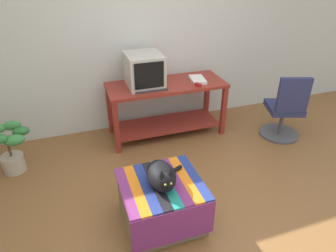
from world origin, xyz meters
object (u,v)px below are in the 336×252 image
at_px(keyboard, 150,89).
at_px(cat, 162,176).
at_px(desk, 166,100).
at_px(book, 198,80).
at_px(stapler, 197,84).
at_px(office_chair, 285,111).
at_px(ottoman_with_blanket, 162,203).
at_px(potted_plant, 9,148).
at_px(tv_monitor, 144,70).

distance_m(keyboard, cat, 1.44).
bearing_deg(desk, book, -6.26).
relative_size(keyboard, stapler, 3.64).
distance_m(book, office_chair, 1.21).
bearing_deg(ottoman_with_blanket, office_chair, 24.37).
xyz_separation_m(desk, cat, (-0.55, -1.52, 0.05)).
relative_size(keyboard, potted_plant, 0.68).
xyz_separation_m(potted_plant, office_chair, (3.32, -0.35, 0.07)).
bearing_deg(cat, book, 58.81).
relative_size(keyboard, book, 1.39).
relative_size(tv_monitor, stapler, 4.35).
distance_m(ottoman_with_blanket, office_chair, 2.17).
height_order(keyboard, book, book).
xyz_separation_m(keyboard, book, (0.66, 0.09, 0.01)).
xyz_separation_m(keyboard, stapler, (0.59, -0.07, 0.01)).
distance_m(tv_monitor, stapler, 0.68).
xyz_separation_m(tv_monitor, office_chair, (1.70, -0.63, -0.53)).
height_order(tv_monitor, keyboard, tv_monitor).
distance_m(desk, potted_plant, 1.92).
bearing_deg(keyboard, tv_monitor, 99.25).
bearing_deg(keyboard, office_chair, -14.98).
xyz_separation_m(ottoman_with_blanket, stapler, (0.89, 1.30, 0.52)).
bearing_deg(potted_plant, keyboard, 4.07).
height_order(cat, stapler, stapler).
distance_m(office_chair, stapler, 1.21).
xyz_separation_m(keyboard, office_chair, (1.67, -0.47, -0.35)).
xyz_separation_m(book, stapler, (-0.07, -0.15, -0.00)).
xyz_separation_m(book, potted_plant, (-2.31, -0.20, -0.43)).
relative_size(office_chair, stapler, 8.09).
bearing_deg(keyboard, stapler, -5.74).
bearing_deg(tv_monitor, keyboard, -81.03).
bearing_deg(tv_monitor, office_chair, -20.05).
xyz_separation_m(office_chair, stapler, (-1.08, 0.40, 0.36)).
distance_m(keyboard, ottoman_with_blanket, 1.49).
bearing_deg(office_chair, book, -10.17).
xyz_separation_m(keyboard, potted_plant, (-1.65, -0.12, -0.42)).
xyz_separation_m(cat, potted_plant, (-1.34, 1.27, -0.23)).
distance_m(cat, potted_plant, 1.86).
bearing_deg(keyboard, desk, 28.92).
height_order(ottoman_with_blanket, potted_plant, potted_plant).
xyz_separation_m(desk, stapler, (0.34, -0.20, 0.25)).
distance_m(tv_monitor, book, 0.71).
height_order(cat, potted_plant, cat).
bearing_deg(desk, potted_plant, -172.06).
height_order(keyboard, ottoman_with_blanket, keyboard).
distance_m(desk, ottoman_with_blanket, 1.62).
xyz_separation_m(tv_monitor, book, (0.69, -0.08, -0.17)).
relative_size(tv_monitor, book, 1.67).
relative_size(tv_monitor, cat, 1.22).
height_order(ottoman_with_blanket, stapler, stapler).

